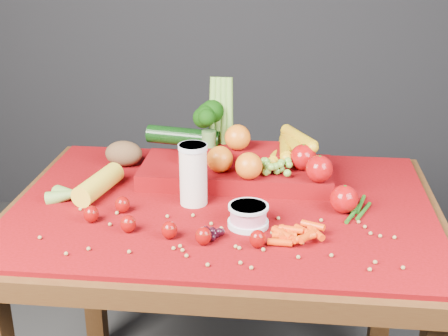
# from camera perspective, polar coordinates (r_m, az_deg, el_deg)

# --- Properties ---
(table) EXTENTS (1.10, 0.80, 0.75)m
(table) POSITION_cam_1_polar(r_m,az_deg,el_deg) (1.64, -0.08, -6.61)
(table) COLOR #3A1D0D
(table) RESTS_ON ground
(red_cloth) EXTENTS (1.05, 0.75, 0.01)m
(red_cloth) POSITION_cam_1_polar(r_m,az_deg,el_deg) (1.59, -0.08, -3.41)
(red_cloth) COLOR maroon
(red_cloth) RESTS_ON table
(milk_glass) EXTENTS (0.07, 0.07, 0.16)m
(milk_glass) POSITION_cam_1_polar(r_m,az_deg,el_deg) (1.55, -2.83, -0.39)
(milk_glass) COLOR beige
(milk_glass) RESTS_ON red_cloth
(yogurt_bowl) EXTENTS (0.10, 0.10, 0.05)m
(yogurt_bowl) POSITION_cam_1_polar(r_m,az_deg,el_deg) (1.46, 2.23, -4.31)
(yogurt_bowl) COLOR silver
(yogurt_bowl) RESTS_ON red_cloth
(strawberry_scatter) EXTENTS (0.44, 0.18, 0.05)m
(strawberry_scatter) POSITION_cam_1_polar(r_m,az_deg,el_deg) (1.44, -5.86, -5.01)
(strawberry_scatter) COLOR #7E0503
(strawberry_scatter) RESTS_ON red_cloth
(dark_grape_cluster) EXTENTS (0.06, 0.05, 0.03)m
(dark_grape_cluster) POSITION_cam_1_polar(r_m,az_deg,el_deg) (1.41, -1.16, -5.92)
(dark_grape_cluster) COLOR black
(dark_grape_cluster) RESTS_ON red_cloth
(soybean_scatter) EXTENTS (0.84, 0.24, 0.01)m
(soybean_scatter) POSITION_cam_1_polar(r_m,az_deg,el_deg) (1.41, -0.97, -6.48)
(soybean_scatter) COLOR olive
(soybean_scatter) RESTS_ON red_cloth
(corn_ear) EXTENTS (0.21, 0.25, 0.06)m
(corn_ear) POSITION_cam_1_polar(r_m,az_deg,el_deg) (1.64, -12.90, -2.07)
(corn_ear) COLOR gold
(corn_ear) RESTS_ON red_cloth
(potato) EXTENTS (0.11, 0.08, 0.07)m
(potato) POSITION_cam_1_polar(r_m,az_deg,el_deg) (1.84, -9.15, 1.31)
(potato) COLOR brown
(potato) RESTS_ON red_cloth
(baby_carrot_pile) EXTENTS (0.18, 0.17, 0.03)m
(baby_carrot_pile) POSITION_cam_1_polar(r_m,az_deg,el_deg) (1.42, 6.76, -5.86)
(baby_carrot_pile) COLOR red
(baby_carrot_pile) RESTS_ON red_cloth
(green_bean_pile) EXTENTS (0.14, 0.12, 0.01)m
(green_bean_pile) POSITION_cam_1_polar(r_m,az_deg,el_deg) (1.58, 12.00, -3.69)
(green_bean_pile) COLOR #1B5413
(green_bean_pile) RESTS_ON red_cloth
(produce_mound) EXTENTS (0.59, 0.36, 0.27)m
(produce_mound) POSITION_cam_1_polar(r_m,az_deg,el_deg) (1.71, 1.73, 0.73)
(produce_mound) COLOR maroon
(produce_mound) RESTS_ON red_cloth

